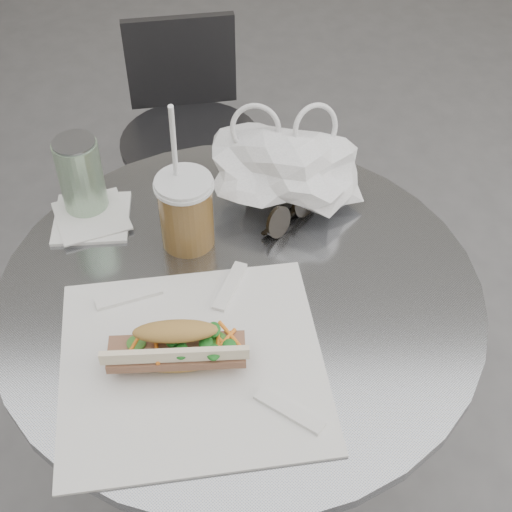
{
  "coord_description": "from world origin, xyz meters",
  "views": [
    {
      "loc": [
        0.02,
        -0.55,
        1.56
      ],
      "look_at": [
        0.03,
        0.22,
        0.79
      ],
      "focal_mm": 50.0,
      "sensor_mm": 36.0,
      "label": 1
    }
  ],
  "objects_px": {
    "iced_coffee": "(186,210)",
    "banh_mi": "(177,347)",
    "cafe_table": "(242,389)",
    "drink_can": "(81,176)",
    "chair_far": "(192,170)",
    "sunglasses": "(290,213)"
  },
  "relations": [
    {
      "from": "iced_coffee",
      "to": "drink_can",
      "type": "xyz_separation_m",
      "value": [
        -0.18,
        0.08,
        0.0
      ]
    },
    {
      "from": "cafe_table",
      "to": "iced_coffee",
      "type": "distance_m",
      "value": 0.37
    },
    {
      "from": "drink_can",
      "to": "cafe_table",
      "type": "bearing_deg",
      "value": -35.71
    },
    {
      "from": "chair_far",
      "to": "banh_mi",
      "type": "bearing_deg",
      "value": 84.84
    },
    {
      "from": "iced_coffee",
      "to": "cafe_table",
      "type": "bearing_deg",
      "value": -51.64
    },
    {
      "from": "iced_coffee",
      "to": "sunglasses",
      "type": "height_order",
      "value": "iced_coffee"
    },
    {
      "from": "banh_mi",
      "to": "iced_coffee",
      "type": "relative_size",
      "value": 0.86
    },
    {
      "from": "banh_mi",
      "to": "iced_coffee",
      "type": "xyz_separation_m",
      "value": [
        -0.0,
        0.25,
        0.03
      ]
    },
    {
      "from": "chair_far",
      "to": "cafe_table",
      "type": "bearing_deg",
      "value": 91.15
    },
    {
      "from": "cafe_table",
      "to": "iced_coffee",
      "type": "xyz_separation_m",
      "value": [
        -0.09,
        0.11,
        0.34
      ]
    },
    {
      "from": "chair_far",
      "to": "iced_coffee",
      "type": "height_order",
      "value": "iced_coffee"
    },
    {
      "from": "cafe_table",
      "to": "drink_can",
      "type": "xyz_separation_m",
      "value": [
        -0.27,
        0.19,
        0.35
      ]
    },
    {
      "from": "banh_mi",
      "to": "iced_coffee",
      "type": "distance_m",
      "value": 0.26
    },
    {
      "from": "iced_coffee",
      "to": "drink_can",
      "type": "relative_size",
      "value": 1.94
    },
    {
      "from": "iced_coffee",
      "to": "banh_mi",
      "type": "bearing_deg",
      "value": -89.89
    },
    {
      "from": "cafe_table",
      "to": "banh_mi",
      "type": "xyz_separation_m",
      "value": [
        -0.08,
        -0.15,
        0.31
      ]
    },
    {
      "from": "cafe_table",
      "to": "drink_can",
      "type": "bearing_deg",
      "value": 144.29
    },
    {
      "from": "chair_far",
      "to": "iced_coffee",
      "type": "xyz_separation_m",
      "value": [
        0.06,
        -0.73,
        0.49
      ]
    },
    {
      "from": "banh_mi",
      "to": "sunglasses",
      "type": "relative_size",
      "value": 2.19
    },
    {
      "from": "sunglasses",
      "to": "drink_can",
      "type": "distance_m",
      "value": 0.36
    },
    {
      "from": "chair_far",
      "to": "sunglasses",
      "type": "bearing_deg",
      "value": 99.81
    },
    {
      "from": "iced_coffee",
      "to": "sunglasses",
      "type": "relative_size",
      "value": 2.55
    }
  ]
}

